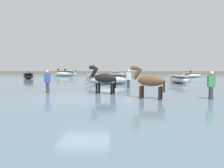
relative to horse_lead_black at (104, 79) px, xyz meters
name	(u,v)px	position (x,y,z in m)	size (l,w,h in m)	color
ground_plane	(84,104)	(-0.88, -1.74, -1.13)	(120.00, 120.00, 0.00)	#666051
water_surface	(100,84)	(-0.88, 8.26, -0.99)	(90.00, 90.00, 0.29)	slate
horse_lead_black	(104,79)	(0.00, 0.00, 0.00)	(1.73, 0.97, 1.91)	black
horse_trailing_bay	(149,82)	(2.32, -1.97, -0.01)	(1.70, 1.03, 1.90)	brown
boat_mid_channel	(64,73)	(-7.85, 22.77, -0.41)	(4.44, 2.59, 1.35)	silver
boat_near_starboard	(109,79)	(-0.05, 7.08, -0.40)	(4.39, 2.35, 1.02)	silver
boat_distant_east	(117,77)	(0.68, 13.16, -0.54)	(2.53, 2.42, 1.05)	#28518E
boat_far_offshore	(28,76)	(-10.54, 14.94, -0.50)	(2.67, 3.70, 1.17)	black
boat_mid_outer	(186,74)	(12.02, 24.19, -0.56)	(2.69, 1.91, 1.01)	silver
boat_distant_west	(178,79)	(6.53, 8.58, -0.50)	(1.58, 3.88, 0.69)	silver
boat_near_port	(193,75)	(11.45, 19.28, -0.52)	(3.53, 2.44, 0.64)	silver
person_wading_mid	(129,80)	(1.57, 3.43, -0.26)	(0.34, 0.38, 1.63)	#383842
person_onlooker_right	(212,80)	(7.38, 3.03, -0.26)	(0.30, 0.37, 1.63)	#383842
person_onlooker_left	(211,87)	(5.24, -2.02, -0.26)	(0.32, 0.21, 1.63)	#383842
person_spectator_far	(47,83)	(-3.40, 0.39, -0.26)	(0.32, 0.38, 1.63)	#383842
far_shoreline	(110,73)	(-0.88, 31.25, -0.67)	(80.00, 2.40, 0.92)	#706B5B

